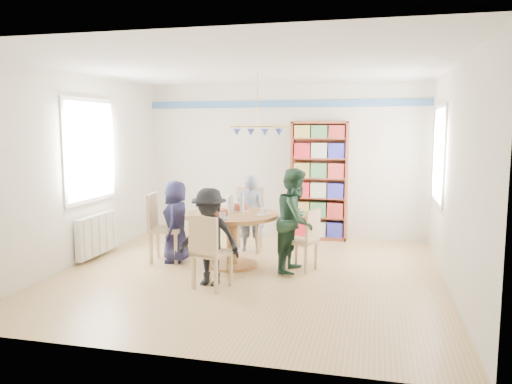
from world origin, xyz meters
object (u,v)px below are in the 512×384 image
(chair_far, at_px, (249,216))
(person_near, at_px, (210,237))
(chair_left, at_px, (161,224))
(chair_right, at_px, (306,237))
(person_far, at_px, (250,213))
(person_left, at_px, (176,221))
(radiator, at_px, (97,234))
(person_right, at_px, (295,220))
(chair_near, at_px, (208,249))
(dining_table, at_px, (232,227))
(bookshelf, at_px, (319,182))

(chair_far, height_order, person_near, person_near)
(chair_left, height_order, chair_right, chair_left)
(person_far, bearing_deg, person_left, 36.33)
(chair_right, bearing_deg, person_near, -140.42)
(radiator, relative_size, person_far, 0.83)
(person_right, bearing_deg, chair_near, 144.67)
(radiator, relative_size, chair_right, 1.18)
(chair_near, relative_size, person_near, 0.75)
(chair_far, relative_size, person_left, 0.84)
(radiator, height_order, person_left, person_left)
(radiator, relative_size, person_near, 0.83)
(chair_right, distance_m, chair_far, 1.44)
(dining_table, distance_m, person_far, 0.89)
(bookshelf, bearing_deg, person_right, -92.34)
(chair_far, distance_m, chair_near, 2.04)
(person_right, bearing_deg, person_far, 48.50)
(radiator, xyz_separation_m, dining_table, (2.09, 0.02, 0.21))
(radiator, height_order, chair_right, chair_right)
(chair_near, distance_m, person_left, 1.40)
(chair_near, relative_size, person_right, 0.65)
(person_far, distance_m, person_near, 1.77)
(chair_left, bearing_deg, chair_near, -44.05)
(chair_left, height_order, person_right, person_right)
(radiator, xyz_separation_m, chair_left, (1.01, 0.02, 0.20))
(dining_table, bearing_deg, person_near, -91.91)
(chair_near, height_order, bookshelf, bookshelf)
(person_left, relative_size, person_far, 0.98)
(chair_right, bearing_deg, person_left, 178.82)
(chair_far, xyz_separation_m, chair_near, (0.02, -2.04, -0.05))
(person_left, height_order, person_far, person_far)
(chair_right, bearing_deg, bookshelf, 91.63)
(radiator, distance_m, person_right, 3.01)
(chair_right, height_order, bookshelf, bookshelf)
(chair_near, relative_size, person_left, 0.77)
(radiator, bearing_deg, dining_table, 0.55)
(chair_left, bearing_deg, person_near, -40.21)
(chair_right, bearing_deg, chair_near, -134.24)
(chair_far, bearing_deg, radiator, -154.16)
(person_near, xyz_separation_m, bookshelf, (1.01, 2.90, 0.40))
(chair_right, height_order, chair_far, chair_far)
(chair_near, xyz_separation_m, bookshelf, (0.97, 3.07, 0.51))
(radiator, xyz_separation_m, person_far, (2.13, 0.91, 0.25))
(person_near, relative_size, bookshelf, 0.59)
(person_right, distance_m, person_far, 1.27)
(chair_left, relative_size, person_near, 0.83)
(dining_table, height_order, chair_right, chair_right)
(chair_right, xyz_separation_m, person_far, (-1.00, 0.89, 0.14))
(chair_near, xyz_separation_m, person_left, (-0.87, 1.09, 0.09))
(person_left, bearing_deg, person_right, 75.24)
(chair_left, bearing_deg, radiator, -178.62)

